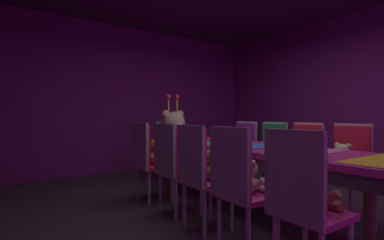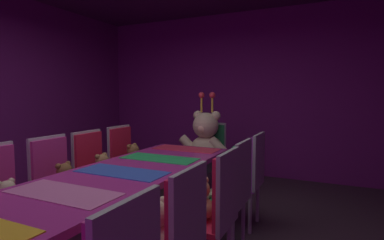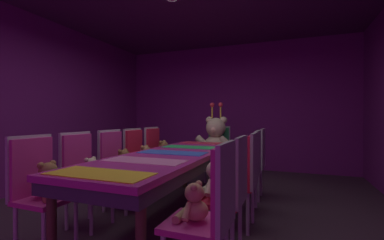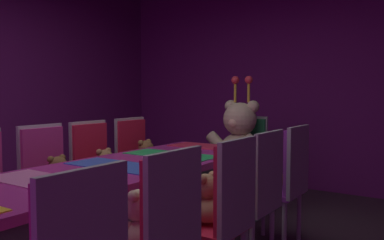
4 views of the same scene
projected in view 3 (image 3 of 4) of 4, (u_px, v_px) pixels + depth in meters
ground_plane at (172, 218)px, 2.96m from camera, size 7.90×7.90×0.00m
wall_back at (233, 106)px, 5.93m from camera, size 5.20×0.12×2.80m
wall_left at (15, 100)px, 3.89m from camera, size 0.12×6.40×2.80m
banquet_table at (172, 160)px, 2.95m from camera, size 0.90×2.81×0.75m
chair_left_0 at (37, 180)px, 2.26m from camera, size 0.42×0.41×0.98m
teddy_left_0 at (49, 182)px, 2.21m from camera, size 0.25×0.33×0.31m
chair_left_1 at (81, 169)px, 2.77m from camera, size 0.42×0.41×0.98m
teddy_left_1 at (92, 172)px, 2.72m from camera, size 0.22×0.28×0.27m
chair_left_2 at (115, 161)px, 3.27m from camera, size 0.42×0.41×0.98m
teddy_left_2 at (124, 163)px, 3.21m from camera, size 0.24×0.31×0.29m
chair_left_3 at (137, 156)px, 3.72m from camera, size 0.42×0.41×0.98m
teddy_left_3 at (146, 157)px, 3.67m from camera, size 0.24×0.31×0.29m
chair_left_4 at (156, 151)px, 4.26m from camera, size 0.42×0.41×0.98m
teddy_left_4 at (164, 151)px, 4.21m from camera, size 0.26×0.33×0.31m
chair_right_0 at (214, 203)px, 1.66m from camera, size 0.42×0.41×0.98m
teddy_right_0 at (194, 204)px, 1.71m from camera, size 0.21×0.27×0.26m
chair_right_1 at (232, 183)px, 2.16m from camera, size 0.42×0.41×0.98m
teddy_right_1 at (215, 181)px, 2.21m from camera, size 0.27×0.34×0.32m
chair_right_2 at (247, 170)px, 2.67m from camera, size 0.42×0.41×0.98m
teddy_right_2 at (233, 170)px, 2.72m from camera, size 0.25×0.33×0.31m
chair_right_3 at (251, 162)px, 3.15m from camera, size 0.42×0.41×0.98m
teddy_right_3 at (239, 164)px, 3.20m from camera, size 0.21×0.28×0.26m
chair_right_4 at (257, 156)px, 3.66m from camera, size 0.42×0.41×0.98m
teddy_right_4 at (247, 157)px, 3.71m from camera, size 0.24×0.31×0.29m
throne_chair at (218, 147)px, 4.77m from camera, size 0.41×0.42×0.98m
king_teddy_bear at (216, 139)px, 4.61m from camera, size 0.74×0.58×0.95m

